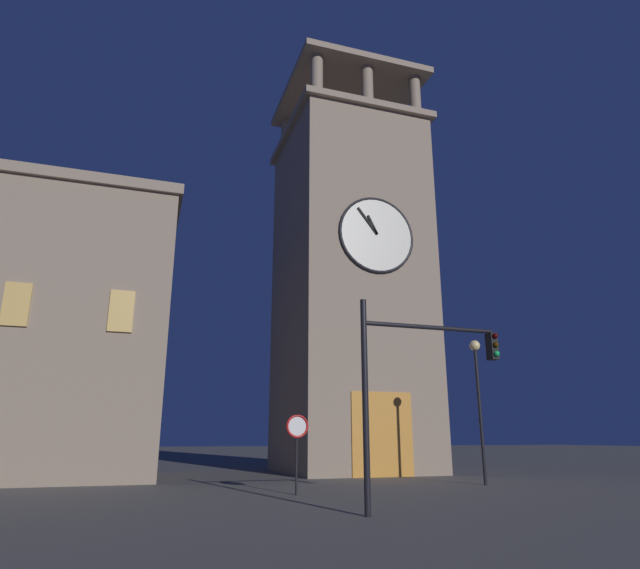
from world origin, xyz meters
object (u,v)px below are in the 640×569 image
clocktower (349,284)px  no_horn_sign (297,432)px  street_lamp (478,384)px  traffic_signal_near (413,371)px

clocktower → no_horn_sign: size_ratio=10.39×
clocktower → street_lamp: clocktower is taller
clocktower → traffic_signal_near: clocktower is taller
clocktower → traffic_signal_near: (4.57, 16.15, -7.19)m
traffic_signal_near → no_horn_sign: size_ratio=2.07×
traffic_signal_near → street_lamp: (-6.58, -6.76, 0.48)m
traffic_signal_near → no_horn_sign: (1.64, -5.33, -1.51)m
clocktower → traffic_signal_near: size_ratio=5.02×
clocktower → street_lamp: bearing=102.1°
clocktower → no_horn_sign: 15.20m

